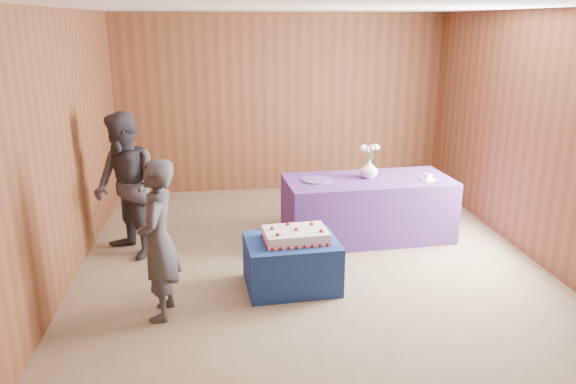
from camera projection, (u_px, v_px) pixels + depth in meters
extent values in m
plane|color=gray|center=(311.00, 266.00, 6.15)|extent=(6.00, 6.00, 0.00)
cube|color=brown|center=(281.00, 104.00, 8.60)|extent=(5.00, 0.04, 2.70)
cube|color=brown|center=(407.00, 268.00, 2.90)|extent=(5.00, 0.04, 2.70)
cube|color=brown|center=(60.00, 152.00, 5.47)|extent=(0.04, 6.00, 2.70)
cube|color=brown|center=(542.00, 139.00, 6.04)|extent=(0.04, 6.00, 2.70)
cube|color=white|center=(315.00, 7.00, 5.36)|extent=(5.00, 6.00, 0.04)
cube|color=#1B4797|center=(292.00, 263.00, 5.61)|extent=(0.95, 0.76, 0.50)
cube|color=#552E81|center=(367.00, 208.00, 6.87)|extent=(2.06, 1.03, 0.75)
cube|color=white|center=(296.00, 235.00, 5.51)|extent=(0.65, 0.46, 0.11)
sphere|color=#A80E0C|center=(268.00, 249.00, 5.27)|extent=(0.03, 0.03, 0.03)
sphere|color=#A80E0C|center=(332.00, 244.00, 5.39)|extent=(0.03, 0.03, 0.03)
sphere|color=#A80E0C|center=(261.00, 234.00, 5.65)|extent=(0.03, 0.03, 0.03)
sphere|color=#A80E0C|center=(321.00, 229.00, 5.77)|extent=(0.03, 0.03, 0.03)
sphere|color=#A80E0C|center=(279.00, 233.00, 5.36)|extent=(0.04, 0.04, 0.04)
cone|color=#135624|center=(282.00, 234.00, 5.36)|extent=(0.01, 0.03, 0.02)
sphere|color=#A80E0C|center=(310.00, 224.00, 5.61)|extent=(0.04, 0.04, 0.04)
cone|color=#135624|center=(312.00, 225.00, 5.61)|extent=(0.01, 0.03, 0.02)
sphere|color=#A80E0C|center=(296.00, 228.00, 5.49)|extent=(0.04, 0.04, 0.04)
cone|color=#135624|center=(298.00, 229.00, 5.49)|extent=(0.01, 0.03, 0.02)
imported|color=silver|center=(369.00, 169.00, 6.76)|extent=(0.29, 0.29, 0.22)
cylinder|color=#265F2B|center=(373.00, 153.00, 6.71)|extent=(0.01, 0.01, 0.16)
sphere|color=#CAACDF|center=(378.00, 147.00, 6.69)|extent=(0.05, 0.05, 0.05)
cylinder|color=#265F2B|center=(372.00, 153.00, 6.73)|extent=(0.01, 0.01, 0.16)
sphere|color=white|center=(376.00, 146.00, 6.74)|extent=(0.05, 0.05, 0.05)
cylinder|color=#265F2B|center=(371.00, 153.00, 6.74)|extent=(0.01, 0.01, 0.16)
sphere|color=#CAACDF|center=(372.00, 146.00, 6.77)|extent=(0.05, 0.05, 0.05)
cylinder|color=#265F2B|center=(369.00, 153.00, 6.74)|extent=(0.01, 0.01, 0.16)
sphere|color=white|center=(368.00, 145.00, 6.77)|extent=(0.05, 0.05, 0.05)
cylinder|color=#265F2B|center=(367.00, 153.00, 6.74)|extent=(0.01, 0.01, 0.16)
sphere|color=#CAACDF|center=(364.00, 146.00, 6.76)|extent=(0.05, 0.05, 0.05)
cylinder|color=#265F2B|center=(367.00, 153.00, 6.72)|extent=(0.01, 0.01, 0.16)
sphere|color=white|center=(362.00, 146.00, 6.72)|extent=(0.05, 0.05, 0.05)
cylinder|color=#265F2B|center=(367.00, 154.00, 6.70)|extent=(0.01, 0.01, 0.16)
sphere|color=#CAACDF|center=(362.00, 147.00, 6.67)|extent=(0.05, 0.05, 0.05)
cylinder|color=#265F2B|center=(367.00, 154.00, 6.69)|extent=(0.01, 0.01, 0.16)
sphere|color=white|center=(364.00, 148.00, 6.63)|extent=(0.05, 0.05, 0.05)
cylinder|color=#265F2B|center=(369.00, 154.00, 6.67)|extent=(0.01, 0.01, 0.16)
sphere|color=#CAACDF|center=(368.00, 149.00, 6.60)|extent=(0.05, 0.05, 0.05)
cylinder|color=#265F2B|center=(370.00, 154.00, 6.67)|extent=(0.01, 0.01, 0.16)
sphere|color=white|center=(372.00, 149.00, 6.59)|extent=(0.05, 0.05, 0.05)
cylinder|color=#265F2B|center=(372.00, 154.00, 6.68)|extent=(0.01, 0.01, 0.16)
sphere|color=#CAACDF|center=(376.00, 148.00, 6.61)|extent=(0.05, 0.05, 0.05)
cylinder|color=#265F2B|center=(373.00, 154.00, 6.69)|extent=(0.01, 0.01, 0.16)
sphere|color=white|center=(378.00, 148.00, 6.65)|extent=(0.05, 0.05, 0.05)
cylinder|color=#6A4E9D|center=(317.00, 180.00, 6.66)|extent=(0.40, 0.40, 0.02)
cylinder|color=silver|center=(428.00, 180.00, 6.70)|extent=(0.23, 0.23, 0.01)
cube|color=white|center=(428.00, 176.00, 6.69)|extent=(0.10, 0.09, 0.07)
sphere|color=#A80E0C|center=(429.00, 173.00, 6.66)|extent=(0.03, 0.03, 0.03)
cube|color=#ACACB1|center=(436.00, 183.00, 6.57)|extent=(0.26, 0.04, 0.00)
imported|color=#373841|center=(158.00, 240.00, 4.92)|extent=(0.39, 0.56, 1.46)
imported|color=#32313B|center=(126.00, 186.00, 6.20)|extent=(0.98, 1.01, 1.64)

